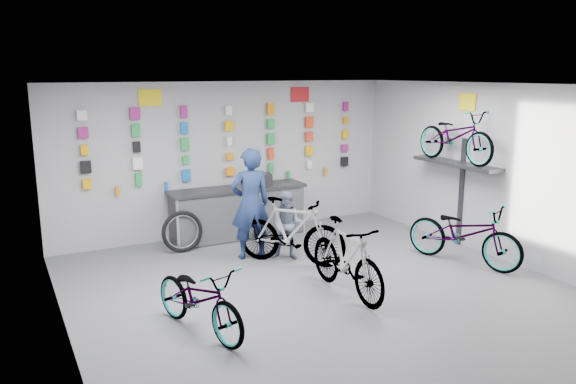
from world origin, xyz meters
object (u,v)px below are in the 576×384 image
bike_service (291,231)px  bike_left (200,298)px  bike_right (464,233)px  clerk (250,204)px  counter (239,213)px  bike_center (347,258)px  customer (288,225)px

bike_service → bike_left: bearing=175.0°
bike_left → bike_right: 4.79m
bike_service → clerk: clerk is taller
counter → clerk: bearing=-103.2°
bike_center → customer: bearing=90.3°
counter → bike_center: size_ratio=1.47×
bike_right → customer: 2.97m
clerk → customer: (0.53, -0.36, -0.37)m
bike_right → customer: size_ratio=1.69×
bike_right → bike_left: bearing=164.5°
counter → bike_left: counter is taller
counter → bike_right: 4.21m
clerk → customer: clerk is taller
bike_center → bike_right: 2.51m
bike_center → bike_service: bearing=93.0°
bike_service → clerk: (-0.46, 0.62, 0.40)m
bike_left → bike_center: bearing=-12.1°
bike_right → clerk: size_ratio=1.05×
bike_left → bike_service: size_ratio=0.91×
bike_center → clerk: size_ratio=0.95×
bike_service → clerk: bearing=83.4°
customer → bike_left: bearing=-101.8°
counter → bike_right: (2.75, -3.18, 0.04)m
bike_left → bike_service: 2.80m
bike_center → bike_right: size_ratio=0.91×
bike_left → customer: 3.03m
counter → bike_right: bike_right is taller
bike_right → bike_service: (-2.57, 1.34, 0.04)m
bike_right → bike_service: 2.90m
counter → bike_center: bike_center is taller
bike_right → customer: (-2.50, 1.60, 0.07)m
clerk → bike_right: bearing=153.2°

